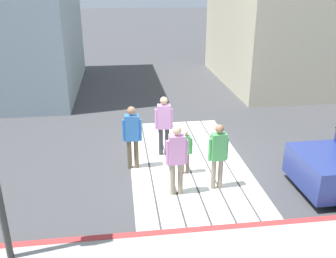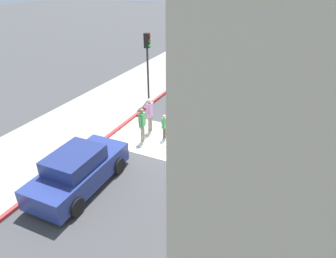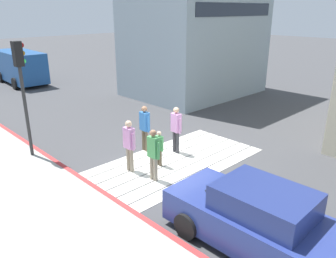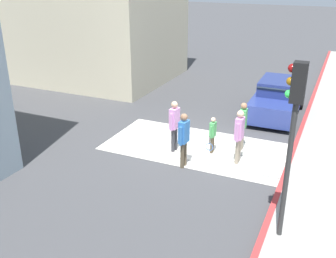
# 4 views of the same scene
# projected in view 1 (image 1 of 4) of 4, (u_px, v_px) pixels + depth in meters

# --- Properties ---
(ground_plane) EXTENTS (120.00, 120.00, 0.00)m
(ground_plane) POSITION_uv_depth(u_px,v_px,m) (187.00, 162.00, 10.78)
(ground_plane) COLOR #424244
(crosswalk_stripes) EXTENTS (6.40, 3.25, 0.01)m
(crosswalk_stripes) POSITION_uv_depth(u_px,v_px,m) (187.00, 162.00, 10.78)
(crosswalk_stripes) COLOR silver
(crosswalk_stripes) RESTS_ON ground
(curb_painted) EXTENTS (0.16, 40.00, 0.13)m
(curb_painted) POSITION_uv_depth(u_px,v_px,m) (215.00, 230.00, 7.77)
(curb_painted) COLOR #BC3333
(curb_painted) RESTS_ON ground
(pedestrian_adult_lead) EXTENTS (0.24, 0.53, 1.82)m
(pedestrian_adult_lead) POSITION_uv_depth(u_px,v_px,m) (177.00, 156.00, 8.79)
(pedestrian_adult_lead) COLOR gray
(pedestrian_adult_lead) RESTS_ON ground
(pedestrian_adult_trailing) EXTENTS (0.26, 0.53, 1.82)m
(pedestrian_adult_trailing) POSITION_uv_depth(u_px,v_px,m) (164.00, 122.00, 10.85)
(pedestrian_adult_trailing) COLOR #333338
(pedestrian_adult_trailing) RESTS_ON ground
(pedestrian_adult_side) EXTENTS (0.26, 0.53, 1.81)m
(pedestrian_adult_side) POSITION_uv_depth(u_px,v_px,m) (132.00, 133.00, 10.06)
(pedestrian_adult_side) COLOR brown
(pedestrian_adult_side) RESTS_ON ground
(pedestrian_teen_behind) EXTENTS (0.24, 0.51, 1.73)m
(pedestrian_teen_behind) POSITION_uv_depth(u_px,v_px,m) (218.00, 152.00, 9.07)
(pedestrian_teen_behind) COLOR gray
(pedestrian_teen_behind) RESTS_ON ground
(pedestrian_child_with_racket) EXTENTS (0.28, 0.40, 1.30)m
(pedestrian_child_with_racket) POSITION_uv_depth(u_px,v_px,m) (185.00, 149.00, 9.88)
(pedestrian_child_with_racket) COLOR brown
(pedestrian_child_with_racket) RESTS_ON ground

